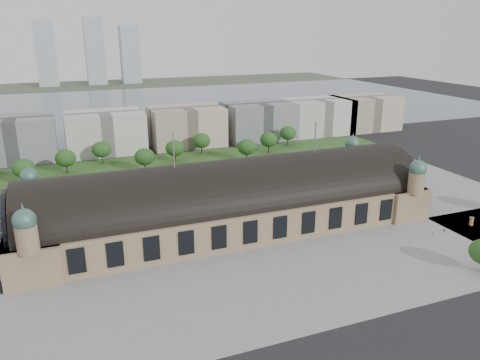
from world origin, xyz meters
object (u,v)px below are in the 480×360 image
object	(u,v)px
petrol_station	(69,185)
parked_car_0	(71,226)
bus_east	(283,189)
parked_car_6	(163,212)
parked_car_4	(135,214)
pedestrian_0	(433,234)
bus_west	(179,203)
pedestrian_2	(444,230)
advertising_column	(471,221)
traffic_car_6	(342,178)
traffic_car_4	(179,204)
parked_car_2	(54,226)
traffic_car_3	(107,203)
parked_car_3	(90,220)
traffic_car_2	(66,220)
traffic_car_5	(287,179)
parked_car_1	(92,220)
bus_mid	(223,193)
parked_car_5	(86,220)

from	to	relation	value
petrol_station	parked_car_0	size ratio (longest dim) A/B	2.88
bus_east	parked_car_6	bearing A→B (deg)	94.29
petrol_station	parked_car_4	bearing A→B (deg)	-60.38
pedestrian_0	petrol_station	bearing A→B (deg)	161.40
petrol_station	parked_car_4	size ratio (longest dim) A/B	3.43
parked_car_6	bus_west	bearing A→B (deg)	85.55
parked_car_0	parked_car_6	distance (m)	35.13
parked_car_6	bus_east	distance (m)	56.00
bus_east	parked_car_0	bearing A→B (deg)	93.42
pedestrian_0	pedestrian_2	xyz separation A→B (m)	(5.97, 0.83, -0.00)
advertising_column	petrol_station	bearing A→B (deg)	145.17
bus_west	advertising_column	xyz separation A→B (m)	(98.00, -58.88, -0.18)
bus_west	advertising_column	distance (m)	114.32
parked_car_0	traffic_car_6	bearing A→B (deg)	69.03
traffic_car_4	bus_east	world-z (taller)	bus_east
parked_car_2	parked_car_4	distance (m)	30.36
pedestrian_2	pedestrian_0	bearing A→B (deg)	75.56
traffic_car_3	parked_car_3	xyz separation A→B (m)	(-7.86, -15.85, -0.04)
bus_west	parked_car_4	bearing A→B (deg)	101.04
traffic_car_3	pedestrian_0	world-z (taller)	pedestrian_0
petrol_station	traffic_car_2	distance (m)	37.35
parked_car_2	bus_east	size ratio (longest dim) A/B	0.36
traffic_car_5	advertising_column	bearing A→B (deg)	-147.66
parked_car_1	pedestrian_2	world-z (taller)	pedestrian_2
petrol_station	parked_car_6	world-z (taller)	petrol_station
traffic_car_3	bus_east	bearing A→B (deg)	-104.75
parked_car_0	bus_west	bearing A→B (deg)	71.26
traffic_car_6	advertising_column	xyz separation A→B (m)	(14.17, -65.56, 0.95)
traffic_car_4	parked_car_2	distance (m)	49.75
bus_mid	pedestrian_0	bearing A→B (deg)	-137.65
bus_west	advertising_column	world-z (taller)	bus_west
parked_car_5	pedestrian_0	xyz separation A→B (m)	(115.13, -59.04, 0.06)
traffic_car_4	parked_car_3	world-z (taller)	traffic_car_4
traffic_car_2	bus_mid	distance (m)	65.76
parked_car_5	pedestrian_2	distance (m)	134.36
parked_car_4	petrol_station	bearing A→B (deg)	169.91
parked_car_3	parked_car_6	distance (m)	27.98
traffic_car_2	petrol_station	bearing A→B (deg)	177.90
traffic_car_4	parked_car_4	bearing A→B (deg)	-71.59
parked_car_4	parked_car_2	bearing A→B (deg)	-126.42
advertising_column	pedestrian_2	world-z (taller)	advertising_column
traffic_car_6	parked_car_3	size ratio (longest dim) A/B	1.39
traffic_car_3	parked_car_0	distance (m)	24.94
traffic_car_2	parked_car_2	distance (m)	6.56
petrol_station	parked_car_1	size ratio (longest dim) A/B	2.81
traffic_car_6	bus_mid	world-z (taller)	bus_mid
parked_car_5	traffic_car_4	bearing A→B (deg)	63.50
pedestrian_2	parked_car_0	bearing A→B (deg)	44.49
parked_car_4	traffic_car_5	bearing A→B (deg)	63.43
parked_car_3	petrol_station	bearing A→B (deg)	149.38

